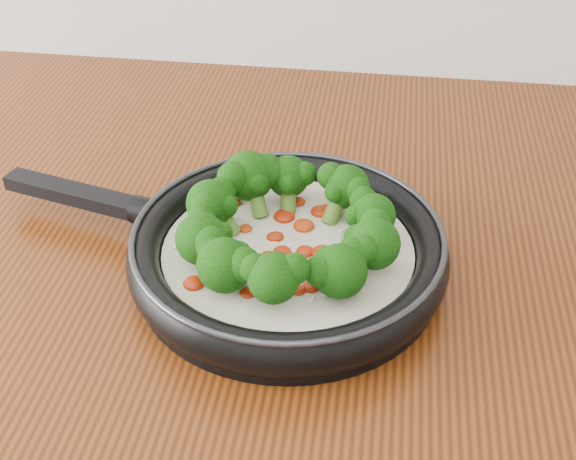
# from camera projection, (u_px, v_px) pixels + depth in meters

# --- Properties ---
(skillet) EXTENTS (0.47, 0.35, 0.09)m
(skillet) POSITION_uv_depth(u_px,v_px,m) (284.00, 246.00, 0.68)
(skillet) COLOR black
(skillet) RESTS_ON counter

